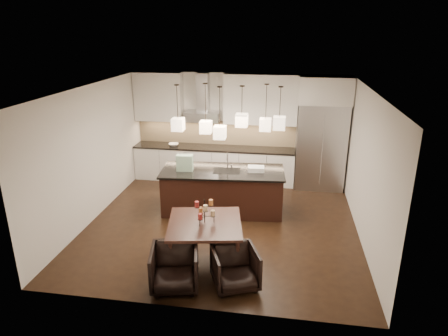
% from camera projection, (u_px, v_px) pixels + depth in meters
% --- Properties ---
extents(floor, '(5.50, 5.50, 0.02)m').
position_uv_depth(floor, '(223.00, 223.00, 8.41)').
color(floor, black).
rests_on(floor, ground).
extents(ceiling, '(5.50, 5.50, 0.02)m').
position_uv_depth(ceiling, '(222.00, 88.00, 7.47)').
color(ceiling, white).
rests_on(ceiling, wall_back).
extents(wall_back, '(5.50, 0.02, 2.80)m').
position_uv_depth(wall_back, '(239.00, 127.00, 10.51)').
color(wall_back, silver).
rests_on(wall_back, ground).
extents(wall_front, '(5.50, 0.02, 2.80)m').
position_uv_depth(wall_front, '(190.00, 223.00, 5.37)').
color(wall_front, silver).
rests_on(wall_front, ground).
extents(wall_left, '(0.02, 5.50, 2.80)m').
position_uv_depth(wall_left, '(92.00, 153.00, 8.35)').
color(wall_left, silver).
rests_on(wall_left, ground).
extents(wall_right, '(0.02, 5.50, 2.80)m').
position_uv_depth(wall_right, '(366.00, 167.00, 7.53)').
color(wall_right, silver).
rests_on(wall_right, ground).
extents(refrigerator, '(1.20, 0.72, 2.15)m').
position_uv_depth(refrigerator, '(321.00, 146.00, 9.95)').
color(refrigerator, '#B7B7BA').
rests_on(refrigerator, floor).
extents(fridge_panel, '(1.26, 0.72, 0.65)m').
position_uv_depth(fridge_panel, '(325.00, 90.00, 9.49)').
color(fridge_panel, silver).
rests_on(fridge_panel, refrigerator).
extents(lower_cabinets, '(4.21, 0.62, 0.88)m').
position_uv_depth(lower_cabinets, '(214.00, 164.00, 10.61)').
color(lower_cabinets, silver).
rests_on(lower_cabinets, floor).
extents(countertop, '(4.21, 0.66, 0.04)m').
position_uv_depth(countertop, '(214.00, 148.00, 10.46)').
color(countertop, black).
rests_on(countertop, lower_cabinets).
extents(backsplash, '(4.21, 0.02, 0.63)m').
position_uv_depth(backsplash, '(216.00, 133.00, 10.63)').
color(backsplash, tan).
rests_on(backsplash, countertop).
extents(upper_cab_left, '(1.25, 0.35, 1.25)m').
position_uv_depth(upper_cab_left, '(159.00, 97.00, 10.38)').
color(upper_cab_left, silver).
rests_on(upper_cab_left, wall_back).
extents(upper_cab_right, '(1.85, 0.35, 1.25)m').
position_uv_depth(upper_cab_right, '(261.00, 99.00, 9.99)').
color(upper_cab_right, silver).
rests_on(upper_cab_right, wall_back).
extents(hood_canopy, '(0.90, 0.52, 0.24)m').
position_uv_depth(hood_canopy, '(202.00, 116.00, 10.28)').
color(hood_canopy, '#B7B7BA').
rests_on(hood_canopy, wall_back).
extents(hood_chimney, '(0.30, 0.28, 0.96)m').
position_uv_depth(hood_chimney, '(203.00, 92.00, 10.18)').
color(hood_chimney, '#B7B7BA').
rests_on(hood_chimney, hood_canopy).
extents(fruit_bowl, '(0.31, 0.31, 0.06)m').
position_uv_depth(fruit_bowl, '(174.00, 145.00, 10.55)').
color(fruit_bowl, silver).
rests_on(fruit_bowl, countertop).
extents(island_body, '(2.65, 1.24, 0.91)m').
position_uv_depth(island_body, '(223.00, 191.00, 8.83)').
color(island_body, black).
rests_on(island_body, floor).
extents(island_top, '(2.74, 1.33, 0.04)m').
position_uv_depth(island_top, '(223.00, 171.00, 8.67)').
color(island_top, black).
rests_on(island_top, island_body).
extents(faucet, '(0.12, 0.26, 0.39)m').
position_uv_depth(faucet, '(228.00, 160.00, 8.69)').
color(faucet, silver).
rests_on(faucet, island_top).
extents(tote_bag, '(0.36, 0.21, 0.35)m').
position_uv_depth(tote_bag, '(185.00, 163.00, 8.61)').
color(tote_bag, '#246933').
rests_on(tote_bag, island_top).
extents(food_container, '(0.37, 0.28, 0.10)m').
position_uv_depth(food_container, '(256.00, 169.00, 8.60)').
color(food_container, silver).
rests_on(food_container, island_top).
extents(dining_table, '(1.44, 1.44, 0.74)m').
position_uv_depth(dining_table, '(205.00, 242.00, 6.93)').
color(dining_table, black).
rests_on(dining_table, floor).
extents(candelabra, '(0.41, 0.41, 0.43)m').
position_uv_depth(candelabra, '(205.00, 211.00, 6.73)').
color(candelabra, black).
rests_on(candelabra, dining_table).
extents(candle_a, '(0.09, 0.09, 0.10)m').
position_uv_depth(candle_a, '(213.00, 213.00, 6.75)').
color(candle_a, '#DEB889').
rests_on(candle_a, candelabra).
extents(candle_b, '(0.09, 0.09, 0.10)m').
position_uv_depth(candle_b, '(201.00, 210.00, 6.86)').
color(candle_b, '#CB7436').
rests_on(candle_b, candelabra).
extents(candle_c, '(0.09, 0.09, 0.10)m').
position_uv_depth(candle_c, '(200.00, 216.00, 6.63)').
color(candle_c, '#A32826').
rests_on(candle_c, candelabra).
extents(candle_d, '(0.09, 0.09, 0.10)m').
position_uv_depth(candle_d, '(211.00, 202.00, 6.78)').
color(candle_d, '#CB7436').
rests_on(candle_d, candelabra).
extents(candle_e, '(0.09, 0.09, 0.10)m').
position_uv_depth(candle_e, '(197.00, 204.00, 6.71)').
color(candle_e, '#A32826').
rests_on(candle_e, candelabra).
extents(candle_f, '(0.09, 0.09, 0.10)m').
position_uv_depth(candle_f, '(205.00, 208.00, 6.57)').
color(candle_f, '#DEB889').
rests_on(candle_f, candelabra).
extents(armchair_left, '(0.87, 0.89, 0.68)m').
position_uv_depth(armchair_left, '(175.00, 268.00, 6.23)').
color(armchair_left, black).
rests_on(armchair_left, floor).
extents(armchair_right, '(0.89, 0.91, 0.64)m').
position_uv_depth(armchair_right, '(235.00, 268.00, 6.26)').
color(armchair_right, black).
rests_on(armchair_right, floor).
extents(pendant_a, '(0.24, 0.24, 0.26)m').
position_uv_depth(pendant_a, '(178.00, 124.00, 8.29)').
color(pendant_a, beige).
rests_on(pendant_a, ceiling).
extents(pendant_b, '(0.24, 0.24, 0.26)m').
position_uv_depth(pendant_b, '(206.00, 127.00, 8.53)').
color(pendant_b, beige).
rests_on(pendant_b, ceiling).
extents(pendant_c, '(0.24, 0.24, 0.26)m').
position_uv_depth(pendant_c, '(242.00, 120.00, 8.10)').
color(pendant_c, beige).
rests_on(pendant_c, ceiling).
extents(pendant_d, '(0.24, 0.24, 0.26)m').
position_uv_depth(pendant_d, '(265.00, 125.00, 8.40)').
color(pendant_d, beige).
rests_on(pendant_d, ceiling).
extents(pendant_e, '(0.24, 0.24, 0.26)m').
position_uv_depth(pendant_e, '(279.00, 123.00, 8.02)').
color(pendant_e, beige).
rests_on(pendant_e, ceiling).
extents(pendant_f, '(0.24, 0.24, 0.26)m').
position_uv_depth(pendant_f, '(220.00, 132.00, 8.08)').
color(pendant_f, beige).
rests_on(pendant_f, ceiling).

